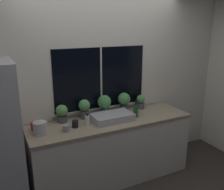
{
  "coord_description": "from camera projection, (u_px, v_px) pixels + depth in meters",
  "views": [
    {
      "loc": [
        -1.39,
        -2.48,
        2.13
      ],
      "look_at": [
        0.0,
        0.3,
        1.23
      ],
      "focal_mm": 40.0,
      "sensor_mm": 36.0,
      "label": 1
    }
  ],
  "objects": [
    {
      "name": "potted_plant_far_left",
      "position": [
        62.0,
        113.0,
        3.24
      ],
      "size": [
        0.15,
        0.15,
        0.24
      ],
      "color": "#4C4C51",
      "rests_on": "counter"
    },
    {
      "name": "potted_plant_left",
      "position": [
        84.0,
        108.0,
        3.37
      ],
      "size": [
        0.16,
        0.16,
        0.26
      ],
      "color": "#4C4C51",
      "rests_on": "counter"
    },
    {
      "name": "potted_plant_far_right",
      "position": [
        141.0,
        102.0,
        3.77
      ],
      "size": [
        0.12,
        0.12,
        0.21
      ],
      "color": "#4C4C51",
      "rests_on": "counter"
    },
    {
      "name": "ground_plane",
      "position": [
        122.0,
        189.0,
        3.32
      ],
      "size": [
        14.0,
        14.0,
        0.0
      ],
      "primitive_type": "plane",
      "color": "#38332D"
    },
    {
      "name": "potted_plant_right",
      "position": [
        124.0,
        101.0,
        3.63
      ],
      "size": [
        0.18,
        0.18,
        0.28
      ],
      "color": "#4C4C51",
      "rests_on": "counter"
    },
    {
      "name": "sink",
      "position": [
        112.0,
        117.0,
        3.33
      ],
      "size": [
        0.54,
        0.38,
        0.28
      ],
      "color": "#ADADB2",
      "rests_on": "counter"
    },
    {
      "name": "kettle",
      "position": [
        40.0,
        128.0,
        2.89
      ],
      "size": [
        0.16,
        0.16,
        0.17
      ],
      "color": "#B2B2B7",
      "rests_on": "counter"
    },
    {
      "name": "bottle_tall",
      "position": [
        136.0,
        110.0,
        3.43
      ],
      "size": [
        0.07,
        0.07,
        0.22
      ],
      "color": "#235128",
      "rests_on": "counter"
    },
    {
      "name": "counter",
      "position": [
        112.0,
        150.0,
        3.46
      ],
      "size": [
        2.22,
        0.63,
        0.88
      ],
      "color": "silver",
      "rests_on": "ground_plane"
    },
    {
      "name": "mug_grey",
      "position": [
        66.0,
        128.0,
        2.98
      ],
      "size": [
        0.08,
        0.08,
        0.08
      ],
      "color": "gray",
      "rests_on": "counter"
    },
    {
      "name": "wall_back",
      "position": [
        100.0,
        81.0,
        3.53
      ],
      "size": [
        8.0,
        0.09,
        2.7
      ],
      "color": "silver",
      "rests_on": "ground_plane"
    },
    {
      "name": "mug_black",
      "position": [
        75.0,
        124.0,
        3.09
      ],
      "size": [
        0.08,
        0.08,
        0.09
      ],
      "color": "black",
      "rests_on": "counter"
    },
    {
      "name": "potted_plant_center",
      "position": [
        104.0,
        103.0,
        3.49
      ],
      "size": [
        0.19,
        0.19,
        0.29
      ],
      "color": "#4C4C51",
      "rests_on": "counter"
    },
    {
      "name": "soap_bottle",
      "position": [
        87.0,
        120.0,
        3.17
      ],
      "size": [
        0.06,
        0.06,
        0.15
      ],
      "color": "white",
      "rests_on": "counter"
    },
    {
      "name": "wall_right",
      "position": [
        176.0,
        63.0,
        5.14
      ],
      "size": [
        0.06,
        7.0,
        2.7
      ],
      "color": "silver",
      "rests_on": "ground_plane"
    },
    {
      "name": "mug_red",
      "position": [
        34.0,
        126.0,
        3.01
      ],
      "size": [
        0.08,
        0.08,
        0.1
      ],
      "color": "#B72D28",
      "rests_on": "counter"
    }
  ]
}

